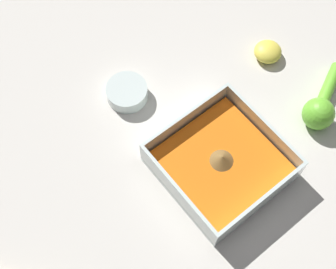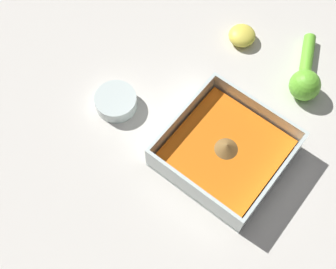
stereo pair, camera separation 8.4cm
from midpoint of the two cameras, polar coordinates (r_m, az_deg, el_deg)
name	(u,v)px [view 1 (the left image)]	position (r m, az deg, el deg)	size (l,w,h in m)	color
ground_plane	(216,153)	(0.87, 8.65, -2.54)	(4.00, 4.00, 0.00)	beige
square_dish	(221,164)	(0.84, 9.30, -3.82)	(0.20, 0.20, 0.06)	silver
spice_bowl	(127,93)	(0.90, -2.38, 4.86)	(0.08, 0.08, 0.03)	silver
lemon_squeezer	(321,107)	(0.93, 20.62, 2.86)	(0.15, 0.10, 0.06)	#6BC633
lemon_half	(268,52)	(0.98, 14.50, 9.53)	(0.06, 0.06, 0.03)	#EFDB4C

